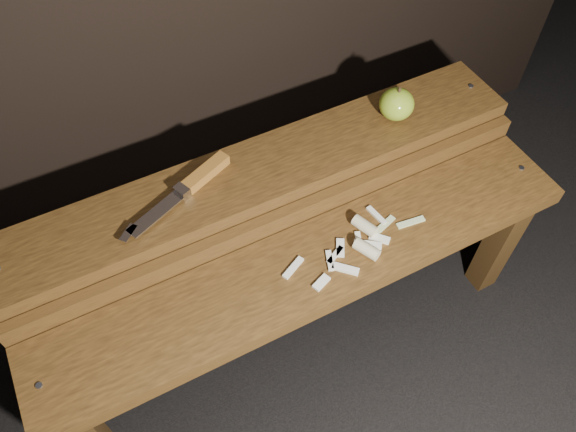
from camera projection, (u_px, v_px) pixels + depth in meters
name	position (u px, v px, depth m)	size (l,w,h in m)	color
ground	(298.00, 331.00, 1.52)	(60.00, 60.00, 0.00)	black
bench_front_tier	(314.00, 283.00, 1.21)	(1.20, 0.20, 0.42)	#36210D
bench_rear_tier	(267.00, 192.00, 1.28)	(1.20, 0.21, 0.50)	#36210D
apple	(397.00, 104.00, 1.27)	(0.08, 0.08, 0.08)	olive
knife	(193.00, 183.00, 1.17)	(0.28, 0.13, 0.03)	brown
apple_scraps	(361.00, 242.00, 1.18)	(0.34, 0.14, 0.03)	beige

